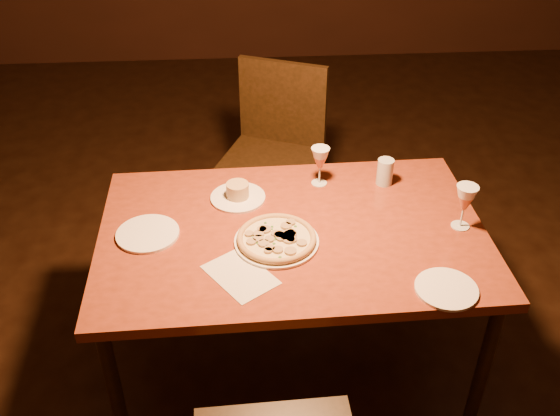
{
  "coord_description": "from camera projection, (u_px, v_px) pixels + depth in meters",
  "views": [
    {
      "loc": [
        -0.45,
        -1.78,
        2.08
      ],
      "look_at": [
        -0.33,
        0.04,
        0.8
      ],
      "focal_mm": 40.0,
      "sensor_mm": 36.0,
      "label": 1
    }
  ],
  "objects": [
    {
      "name": "wine_glass_right",
      "position": [
        464.0,
        207.0,
        2.19
      ],
      "size": [
        0.08,
        0.08,
        0.17
      ],
      "primitive_type": null,
      "color": "#CB7654",
      "rests_on": "dining_table"
    },
    {
      "name": "dining_table",
      "position": [
        292.0,
        244.0,
        2.26
      ],
      "size": [
        1.4,
        0.92,
        0.74
      ],
      "rotation": [
        0.0,
        0.0,
        0.02
      ],
      "color": "#94381F",
      "rests_on": "floor"
    },
    {
      "name": "menu_card",
      "position": [
        240.0,
        275.0,
        2.03
      ],
      "size": [
        0.27,
        0.29,
        0.0
      ],
      "primitive_type": "cube",
      "rotation": [
        0.0,
        0.0,
        0.61
      ],
      "color": "beige",
      "rests_on": "dining_table"
    },
    {
      "name": "side_plate_left",
      "position": [
        148.0,
        234.0,
        2.2
      ],
      "size": [
        0.22,
        0.22,
        0.01
      ],
      "primitive_type": "cylinder",
      "color": "white",
      "rests_on": "dining_table"
    },
    {
      "name": "chair_far",
      "position": [
        274.0,
        149.0,
        3.12
      ],
      "size": [
        0.59,
        0.59,
        0.94
      ],
      "rotation": [
        0.0,
        0.0,
        -0.4
      ],
      "color": "black",
      "rests_on": "floor"
    },
    {
      "name": "pizza_plate",
      "position": [
        277.0,
        239.0,
        2.16
      ],
      "size": [
        0.29,
        0.29,
        0.03
      ],
      "color": "white",
      "rests_on": "dining_table"
    },
    {
      "name": "water_tumbler",
      "position": [
        385.0,
        172.0,
        2.45
      ],
      "size": [
        0.06,
        0.06,
        0.11
      ],
      "primitive_type": "cylinder",
      "color": "#B1BCC2",
      "rests_on": "dining_table"
    },
    {
      "name": "side_plate_near",
      "position": [
        446.0,
        289.0,
        1.96
      ],
      "size": [
        0.2,
        0.2,
        0.01
      ],
      "primitive_type": "cylinder",
      "color": "white",
      "rests_on": "dining_table"
    },
    {
      "name": "floor",
      "position": [
        356.0,
        362.0,
        2.68
      ],
      "size": [
        7.0,
        7.0,
        0.0
      ],
      "primitive_type": "plane",
      "color": "black",
      "rests_on": "ground"
    },
    {
      "name": "ramekin_saucer",
      "position": [
        238.0,
        194.0,
        2.38
      ],
      "size": [
        0.21,
        0.21,
        0.07
      ],
      "color": "white",
      "rests_on": "dining_table"
    },
    {
      "name": "wine_glass_far",
      "position": [
        320.0,
        166.0,
        2.43
      ],
      "size": [
        0.07,
        0.07,
        0.16
      ],
      "primitive_type": null,
      "color": "#CB7654",
      "rests_on": "dining_table"
    }
  ]
}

